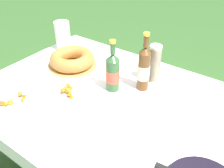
% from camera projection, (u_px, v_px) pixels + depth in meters
% --- Properties ---
extents(garden_table, '(1.66, 1.08, 0.74)m').
position_uv_depth(garden_table, '(119.00, 112.00, 1.41)').
color(garden_table, brown).
rests_on(garden_table, ground_plane).
extents(tablecloth, '(1.67, 1.09, 0.10)m').
position_uv_depth(tablecloth, '(119.00, 104.00, 1.38)').
color(tablecloth, white).
rests_on(tablecloth, garden_table).
extents(bundt_cake, '(0.33, 0.33, 0.10)m').
position_uv_depth(bundt_cake, '(72.00, 59.00, 1.68)').
color(bundt_cake, tan).
rests_on(bundt_cake, tablecloth).
extents(cup_stack, '(0.07, 0.07, 0.24)m').
position_uv_depth(cup_stack, '(154.00, 64.00, 1.48)').
color(cup_stack, beige).
rests_on(cup_stack, tablecloth).
extents(cider_bottle_green, '(0.08, 0.08, 0.31)m').
position_uv_depth(cider_bottle_green, '(113.00, 72.00, 1.41)').
color(cider_bottle_green, '#2D562D').
rests_on(cider_bottle_green, tablecloth).
extents(cider_bottle_amber, '(0.07, 0.07, 0.35)m').
position_uv_depth(cider_bottle_amber, '(144.00, 68.00, 1.41)').
color(cider_bottle_amber, brown).
rests_on(cider_bottle_amber, tablecloth).
extents(snack_plate_near, '(0.21, 0.21, 0.06)m').
position_uv_depth(snack_plate_near, '(68.00, 92.00, 1.43)').
color(snack_plate_near, white).
rests_on(snack_plate_near, tablecloth).
extents(snack_plate_left, '(0.22, 0.22, 0.05)m').
position_uv_depth(snack_plate_left, '(13.00, 102.00, 1.36)').
color(snack_plate_left, white).
rests_on(snack_plate_left, tablecloth).
extents(paper_towel_roll, '(0.11, 0.11, 0.22)m').
position_uv_depth(paper_towel_roll, '(63.00, 36.00, 1.86)').
color(paper_towel_roll, white).
rests_on(paper_towel_roll, tablecloth).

